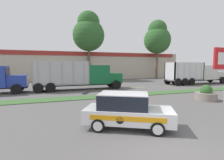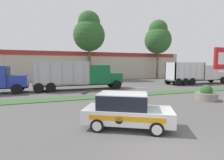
# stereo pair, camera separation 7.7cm
# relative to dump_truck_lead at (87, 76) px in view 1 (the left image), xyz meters

# --- Properties ---
(ground_plane) EXTENTS (600.00, 600.00, 0.00)m
(ground_plane) POSITION_rel_dump_truck_lead_xyz_m (-0.73, -16.71, -1.64)
(ground_plane) COLOR #5B5959
(grass_verge) EXTENTS (120.00, 1.97, 0.06)m
(grass_verge) POSITION_rel_dump_truck_lead_xyz_m (-0.73, -5.70, -1.61)
(grass_verge) COLOR #3D6633
(grass_verge) RESTS_ON ground_plane
(centre_line_3) EXTENTS (2.40, 0.14, 0.01)m
(centre_line_3) POSITION_rel_dump_truck_lead_xyz_m (-9.25, -0.72, -1.63)
(centre_line_3) COLOR yellow
(centre_line_3) RESTS_ON ground_plane
(centre_line_4) EXTENTS (2.40, 0.14, 0.01)m
(centre_line_4) POSITION_rel_dump_truck_lead_xyz_m (-3.85, -0.72, -1.63)
(centre_line_4) COLOR yellow
(centre_line_4) RESTS_ON ground_plane
(centre_line_5) EXTENTS (2.40, 0.14, 0.01)m
(centre_line_5) POSITION_rel_dump_truck_lead_xyz_m (1.55, -0.72, -1.63)
(centre_line_5) COLOR yellow
(centre_line_5) RESTS_ON ground_plane
(centre_line_6) EXTENTS (2.40, 0.14, 0.01)m
(centre_line_6) POSITION_rel_dump_truck_lead_xyz_m (6.95, -0.72, -1.63)
(centre_line_6) COLOR yellow
(centre_line_6) RESTS_ON ground_plane
(centre_line_7) EXTENTS (2.40, 0.14, 0.01)m
(centre_line_7) POSITION_rel_dump_truck_lead_xyz_m (12.35, -0.72, -1.63)
(centre_line_7) COLOR yellow
(centre_line_7) RESTS_ON ground_plane
(centre_line_8) EXTENTS (2.40, 0.14, 0.01)m
(centre_line_8) POSITION_rel_dump_truck_lead_xyz_m (17.75, -0.72, -1.63)
(centre_line_8) COLOR yellow
(centre_line_8) RESTS_ON ground_plane
(centre_line_9) EXTENTS (2.40, 0.14, 0.01)m
(centre_line_9) POSITION_rel_dump_truck_lead_xyz_m (23.15, -0.72, -1.63)
(centre_line_9) COLOR yellow
(centre_line_9) RESTS_ON ground_plane
(dump_truck_lead) EXTENTS (10.78, 2.69, 3.51)m
(dump_truck_lead) POSITION_rel_dump_truck_lead_xyz_m (0.00, 0.00, 0.00)
(dump_truck_lead) COLOR black
(dump_truck_lead) RESTS_ON ground_plane
(dump_truck_trail) EXTENTS (10.97, 2.67, 3.62)m
(dump_truck_trail) POSITION_rel_dump_truck_lead_xyz_m (18.80, 0.16, -0.05)
(dump_truck_trail) COLOR black
(dump_truck_trail) RESTS_ON ground_plane
(rally_car) EXTENTS (4.56, 3.64, 1.73)m
(rally_car) POSITION_rel_dump_truck_lead_xyz_m (-1.00, -14.11, -0.78)
(rally_car) COLOR white
(rally_car) RESTS_ON ground_plane
(stone_planter) EXTENTS (1.81, 1.81, 1.34)m
(stone_planter) POSITION_rel_dump_truck_lead_xyz_m (8.31, -10.38, -1.15)
(stone_planter) COLOR gray
(stone_planter) RESTS_ON ground_plane
(store_building_backdrop) EXTENTS (43.94, 12.10, 5.76)m
(store_building_backdrop) POSITION_rel_dump_truck_lead_xyz_m (3.08, 19.58, 1.25)
(store_building_backdrop) COLOR #BCB29E
(store_building_backdrop) RESTS_ON ground_plane
(tree_behind_left) EXTENTS (5.95, 5.95, 13.06)m
(tree_behind_left) POSITION_rel_dump_truck_lead_xyz_m (18.50, 12.08, 7.54)
(tree_behind_left) COLOR brown
(tree_behind_left) RESTS_ON ground_plane
(tree_behind_right) EXTENTS (6.28, 6.28, 13.66)m
(tree_behind_right) POSITION_rel_dump_truck_lead_xyz_m (3.10, 12.94, 7.92)
(tree_behind_right) COLOR brown
(tree_behind_right) RESTS_ON ground_plane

